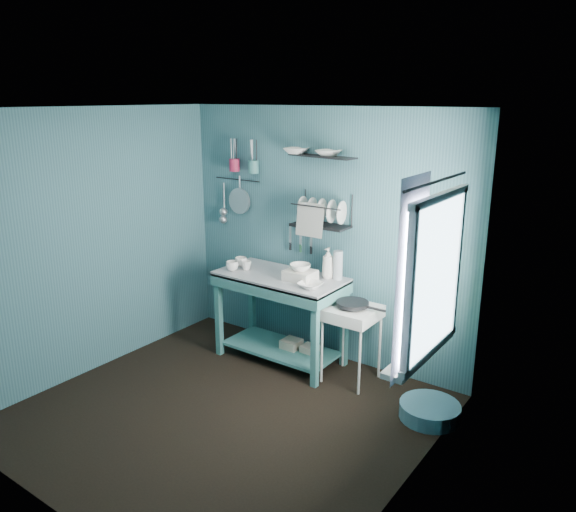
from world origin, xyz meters
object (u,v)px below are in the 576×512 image
Objects in this scene: wash_tub at (300,275)px; dish_rack at (322,210)px; mug_mid at (246,265)px; water_bottle at (338,265)px; floor_basin at (430,411)px; work_counter at (280,318)px; utensil_cup_teal at (253,167)px; frying_pan at (352,303)px; mug_left at (232,266)px; potted_plant at (424,313)px; colander at (239,201)px; storage_tin_small at (309,355)px; storage_tin_large at (291,350)px; mug_right at (241,262)px; hotplate_stand at (351,344)px; soap_bottle at (328,263)px; utensil_cup_magenta at (234,165)px.

dish_rack is at bearing 80.10° from wash_tub.
water_bottle is (0.90, 0.28, 0.09)m from mug_mid.
wash_tub is at bearing 174.51° from floor_basin.
mug_mid is at bearing -170.35° from work_counter.
utensil_cup_teal is (-0.87, 0.05, 0.34)m from dish_rack.
mug_mid reaches higher than frying_pan.
potted_plant is (2.16, -0.34, 0.11)m from mug_left.
mug_mid is 0.36× the size of water_bottle.
colander is 1.80m from storage_tin_small.
storage_tin_large is at bearing 172.49° from floor_basin.
storage_tin_large is at bearing 4.76° from mug_right.
potted_plant reaches higher than mug_right.
soap_bottle is at bearing 145.53° from hotplate_stand.
storage_tin_small is at bearing 11.63° from mug_mid.
storage_tin_small is 1.38m from floor_basin.
mug_left is 1.11m from utensil_cup_magenta.
potted_plant is (1.43, -0.48, 0.11)m from wash_tub.
mug_mid is at bearing 45.00° from mug_left.
utensil_cup_magenta is (-1.13, 0.05, 0.34)m from dish_rack.
colander reaches higher than hotplate_stand.
floor_basin is at bearing -10.72° from utensil_cup_magenta.
dish_rack is at bearing -2.54° from utensil_cup_magenta.
wash_tub is 1.27× the size of storage_tin_large.
hotplate_stand reaches higher than storage_tin_small.
utensil_cup_magenta is (-1.35, 0.10, 0.84)m from water_bottle.
mug_left reaches higher than storage_tin_large.
utensil_cup_magenta is 0.65× the size of storage_tin_small.
colander reaches higher than storage_tin_small.
frying_pan is 1.08m from potted_plant.
dish_rack is at bearing 151.60° from soap_bottle.
utensil_cup_teal reaches higher than storage_tin_large.
mug_right is at bearing -49.29° from colander.
work_counter is 0.71m from mug_right.
hotplate_stand is (1.17, 0.10, -0.58)m from mug_mid.
wash_tub is 0.66m from dish_rack.
dish_rack is 4.23× the size of utensil_cup_magenta.
utensil_cup_magenta is (-0.83, 0.32, 1.43)m from work_counter.
utensil_cup_magenta is (-0.35, 0.48, 0.94)m from mug_left.
storage_tin_large is at bearing 12.91° from mug_mid.
mug_left is at bearing -148.87° from dish_rack.
utensil_cup_teal is 0.45m from colander.
utensil_cup_magenta is at bearing 168.23° from storage_tin_small.
storage_tin_small is (-0.49, 0.04, -0.26)m from hotplate_stand.
wash_tub reaches higher than storage_tin_small.
soap_bottle is at bearing 12.26° from mug_right.
colander is at bearing 160.78° from wash_tub.
work_counter is 0.82m from water_bottle.
frying_pan reaches higher than hotplate_stand.
dish_rack reaches higher than water_bottle.
wash_tub is (0.63, 0.04, 0.00)m from mug_mid.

